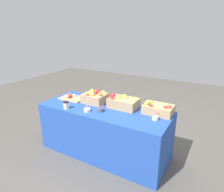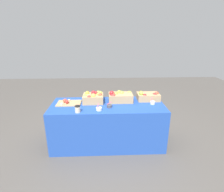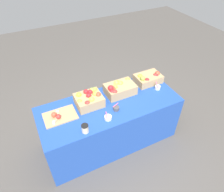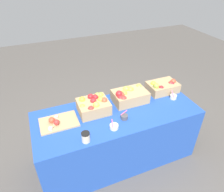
# 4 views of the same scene
# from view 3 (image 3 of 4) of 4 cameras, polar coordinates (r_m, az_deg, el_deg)

# --- Properties ---
(ground_plane) EXTENTS (10.00, 10.00, 0.00)m
(ground_plane) POSITION_cam_3_polar(r_m,az_deg,el_deg) (3.26, -0.53, -11.87)
(ground_plane) COLOR #56514C
(table) EXTENTS (1.90, 0.76, 0.74)m
(table) POSITION_cam_3_polar(r_m,az_deg,el_deg) (2.98, -0.58, -7.51)
(table) COLOR #234CAD
(table) RESTS_ON ground_plane
(apple_crate_left) EXTENTS (0.39, 0.26, 0.18)m
(apple_crate_left) POSITION_cam_3_polar(r_m,az_deg,el_deg) (3.10, 10.11, 4.87)
(apple_crate_left) COLOR tan
(apple_crate_left) RESTS_ON table
(apple_crate_middle) EXTENTS (0.41, 0.27, 0.20)m
(apple_crate_middle) POSITION_cam_3_polar(r_m,az_deg,el_deg) (2.83, 2.02, 2.08)
(apple_crate_middle) COLOR tan
(apple_crate_middle) RESTS_ON table
(apple_crate_right) EXTENTS (0.34, 0.29, 0.18)m
(apple_crate_right) POSITION_cam_3_polar(r_m,az_deg,el_deg) (2.68, -6.42, -0.91)
(apple_crate_right) COLOR tan
(apple_crate_right) RESTS_ON table
(cutting_board_front) EXTENTS (0.40, 0.28, 0.08)m
(cutting_board_front) POSITION_cam_3_polar(r_m,az_deg,el_deg) (2.61, -14.55, -5.43)
(cutting_board_front) COLOR tan
(cutting_board_front) RESTS_ON table
(sample_bowl_near) EXTENTS (0.09, 0.09, 0.10)m
(sample_bowl_near) POSITION_cam_3_polar(r_m,az_deg,el_deg) (2.51, -1.13, -6.06)
(sample_bowl_near) COLOR silver
(sample_bowl_near) RESTS_ON table
(sample_bowl_mid) EXTENTS (0.08, 0.09, 0.11)m
(sample_bowl_mid) POSITION_cam_3_polar(r_m,az_deg,el_deg) (3.02, 12.60, 2.36)
(sample_bowl_mid) COLOR silver
(sample_bowl_mid) RESTS_ON table
(sample_bowl_far) EXTENTS (0.08, 0.08, 0.10)m
(sample_bowl_far) POSITION_cam_3_polar(r_m,az_deg,el_deg) (2.62, 1.17, -3.45)
(sample_bowl_far) COLOR #4C4C51
(sample_bowl_far) RESTS_ON table
(coffee_cup) EXTENTS (0.08, 0.08, 0.11)m
(coffee_cup) POSITION_cam_3_polar(r_m,az_deg,el_deg) (2.37, -7.54, -8.98)
(coffee_cup) COLOR beige
(coffee_cup) RESTS_ON table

